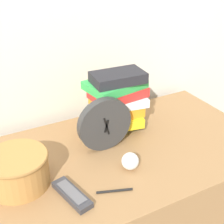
# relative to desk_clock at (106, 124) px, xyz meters

# --- Properties ---
(wall_back) EXTENTS (6.00, 0.04, 2.40)m
(wall_back) POSITION_rel_desk_clock_xyz_m (-0.00, 0.35, 0.32)
(wall_back) COLOR silver
(wall_back) RESTS_ON ground_plane
(desk) EXTENTS (1.29, 0.66, 0.77)m
(desk) POSITION_rel_desk_clock_xyz_m (-0.00, -0.05, -0.49)
(desk) COLOR olive
(desk) RESTS_ON ground_plane
(desk_clock) EXTENTS (0.22, 0.04, 0.22)m
(desk_clock) POSITION_rel_desk_clock_xyz_m (0.00, 0.00, 0.00)
(desk_clock) COLOR #333333
(desk_clock) RESTS_ON desk
(book_stack) EXTENTS (0.27, 0.21, 0.27)m
(book_stack) POSITION_rel_desk_clock_xyz_m (0.11, 0.11, 0.03)
(book_stack) COLOR #2D9ED1
(book_stack) RESTS_ON desk
(basket) EXTENTS (0.22, 0.22, 0.12)m
(basket) POSITION_rel_desk_clock_xyz_m (-0.36, -0.05, -0.05)
(basket) COLOR #B27A3D
(basket) RESTS_ON desk
(tv_remote) EXTENTS (0.09, 0.18, 0.02)m
(tv_remote) POSITION_rel_desk_clock_xyz_m (-0.23, -0.20, -0.10)
(tv_remote) COLOR #333338
(tv_remote) RESTS_ON desk
(crumpled_paper_ball) EXTENTS (0.06, 0.06, 0.06)m
(crumpled_paper_ball) POSITION_rel_desk_clock_xyz_m (0.02, -0.16, -0.08)
(crumpled_paper_ball) COLOR white
(crumpled_paper_ball) RESTS_ON desk
(pen) EXTENTS (0.12, 0.05, 0.01)m
(pen) POSITION_rel_desk_clock_xyz_m (-0.09, -0.24, -0.11)
(pen) COLOR black
(pen) RESTS_ON desk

